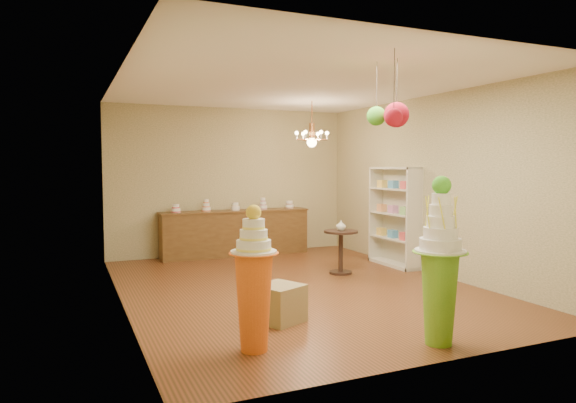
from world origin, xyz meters
name	(u,v)px	position (x,y,z in m)	size (l,w,h in m)	color
floor	(296,287)	(0.00, 0.00, 0.00)	(6.50, 6.50, 0.00)	#5A3118
ceiling	(296,85)	(0.00, 0.00, 3.00)	(6.50, 6.50, 0.00)	white
wall_back	(231,181)	(0.00, 3.25, 1.50)	(5.00, 0.04, 3.00)	tan
wall_front	(444,201)	(0.00, -3.25, 1.50)	(5.00, 0.04, 3.00)	tan
wall_left	(120,191)	(-2.50, 0.00, 1.50)	(0.04, 6.50, 3.00)	tan
wall_right	(431,185)	(2.50, 0.00, 1.50)	(0.04, 6.50, 3.00)	tan
pedestal_green	(440,275)	(0.31, -2.85, 0.71)	(0.59, 0.59, 1.72)	#6EBB29
pedestal_orange	(254,290)	(-1.48, -2.27, 0.61)	(0.49, 0.49, 1.45)	orange
burlap_riser	(279,303)	(-0.89, -1.50, 0.22)	(0.48, 0.48, 0.44)	#907C4E
sideboard	(235,232)	(0.00, 2.97, 0.48)	(3.04, 0.54, 1.16)	brown
shelving_unit	(394,216)	(2.34, 0.80, 0.90)	(0.33, 1.20, 1.80)	beige
round_table	(341,246)	(1.09, 0.56, 0.47)	(0.75, 0.75, 0.73)	black
vase	(341,225)	(1.09, 0.56, 0.82)	(0.17, 0.17, 0.17)	beige
pom_red_left	(396,115)	(0.23, -2.18, 2.38)	(0.28, 0.28, 0.76)	#3D352C
pom_green_mid	(376,116)	(0.13, -1.94, 2.39)	(0.22, 0.22, 0.72)	#3D352C
pom_red_right	(394,117)	(-0.08, -2.57, 2.31)	(0.19, 0.19, 0.78)	#3D352C
chandelier	(312,139)	(1.02, 1.54, 2.30)	(0.82, 0.82, 0.85)	#C57B45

